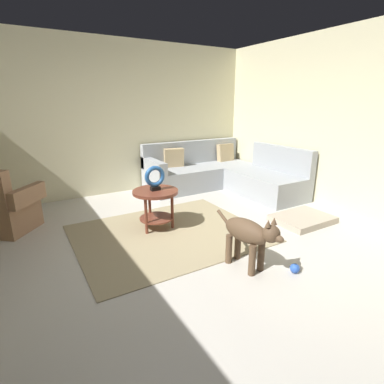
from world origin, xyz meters
The scene contains 11 objects.
ground_plane centered at (0.00, 0.00, -0.05)m, with size 6.00×6.00×0.10m, color beige.
wall_back centered at (0.00, 2.94, 1.35)m, with size 6.00×0.12×2.70m, color beige.
wall_right centered at (2.94, 0.00, 1.35)m, with size 0.12×6.00×2.70m, color beige.
area_rug centered at (0.15, 0.70, 0.01)m, with size 2.30×1.90×0.01m, color tan.
sectional_couch centered at (1.99, 2.02, 0.29)m, with size 2.20×2.25×0.88m.
armchair centered at (-1.66, 1.84, 0.32)m, with size 1.00×0.97×0.88m.
side_table centered at (0.09, 0.94, 0.42)m, with size 0.60×0.60×0.54m.
torus_sculpture centered at (0.09, 0.94, 0.71)m, with size 0.28×0.08×0.33m.
dog_bed_mat centered at (1.98, 0.08, 0.04)m, with size 0.80×0.60×0.09m, color #B2A38E.
dog centered at (0.49, -0.46, 0.38)m, with size 0.30×0.84×0.63m.
dog_toy_ball centered at (0.84, -0.78, 0.05)m, with size 0.10×0.10×0.10m, color blue.
Camera 1 is at (-1.40, -2.52, 1.66)m, focal length 27.93 mm.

